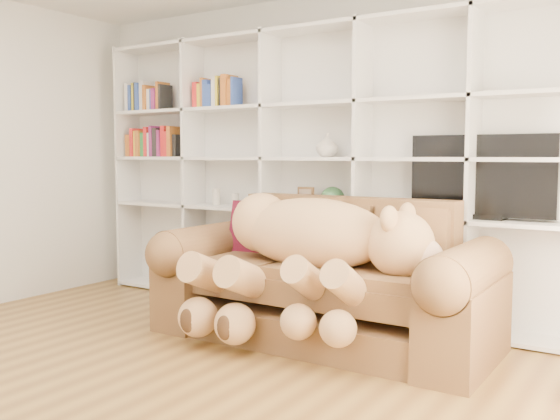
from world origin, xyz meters
The scene contains 13 objects.
floor centered at (0.00, 0.00, 0.00)m, with size 5.00×5.00×0.00m, color brown.
wall_back centered at (0.00, 2.50, 1.35)m, with size 5.00×0.02×2.70m, color white.
bookshelf centered at (-0.24, 2.36, 1.31)m, with size 4.43×0.35×2.40m.
sofa centered at (0.46, 1.63, 0.38)m, with size 2.41×1.04×1.01m.
teddy_bear centered at (0.43, 1.43, 0.69)m, with size 1.68×0.95×0.98m.
throw_pillow centered at (-0.24, 1.80, 0.74)m, with size 0.44×0.14×0.44m, color #530E1F.
tv centered at (1.37, 2.35, 1.17)m, with size 1.04×0.18×0.61m.
picture_frame centered at (-0.09, 2.30, 0.97)m, with size 0.15×0.03×0.19m, color #54371D.
green_vase centered at (0.17, 2.30, 0.97)m, with size 0.21×0.21×0.21m, color #2F5B33.
figurine_tall centered at (-1.06, 2.30, 0.94)m, with size 0.08×0.08×0.15m, color beige.
figurine_short centered at (-0.83, 2.30, 0.92)m, with size 0.07×0.07×0.12m, color beige.
snow_globe centered at (-0.62, 2.30, 0.93)m, with size 0.13×0.13×0.13m, color silver.
shelf_vase centered at (0.12, 2.30, 1.41)m, with size 0.18×0.18×0.19m, color beige.
Camera 1 is at (2.59, -2.25, 1.33)m, focal length 40.00 mm.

